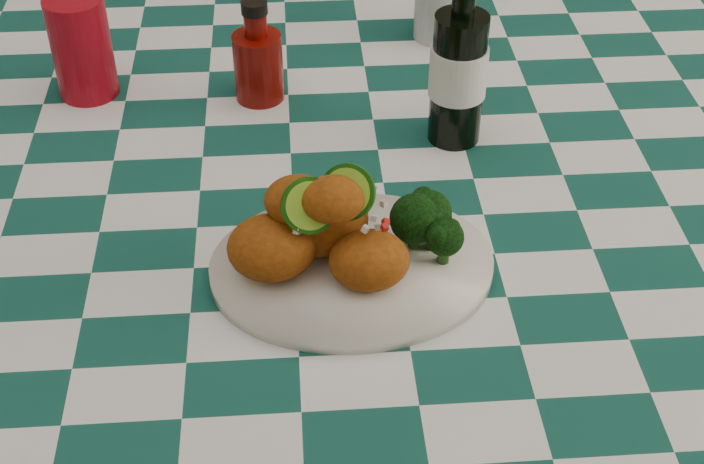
{
  "coord_description": "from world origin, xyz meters",
  "views": [
    {
      "loc": [
        0.0,
        -0.88,
        1.44
      ],
      "look_at": [
        0.06,
        -0.15,
        0.84
      ],
      "focal_mm": 50.0,
      "sensor_mm": 36.0,
      "label": 1
    }
  ],
  "objects_px": {
    "red_tumbler": "(82,47)",
    "ketchup_bottle": "(257,51)",
    "wooden_chair_left": "(67,100)",
    "beer_bottle": "(460,52)",
    "fried_chicken_pile": "(333,221)",
    "wooden_chair_right": "(469,93)",
    "mason_jar": "(441,1)",
    "dining_table": "(303,415)",
    "plate": "(352,268)"
  },
  "relations": [
    {
      "from": "red_tumbler",
      "to": "mason_jar",
      "type": "relative_size",
      "value": 1.22
    },
    {
      "from": "wooden_chair_right",
      "to": "beer_bottle",
      "type": "bearing_deg",
      "value": -96.21
    },
    {
      "from": "ketchup_bottle",
      "to": "wooden_chair_right",
      "type": "relative_size",
      "value": 0.16
    },
    {
      "from": "fried_chicken_pile",
      "to": "wooden_chair_right",
      "type": "relative_size",
      "value": 0.19
    },
    {
      "from": "red_tumbler",
      "to": "dining_table",
      "type": "bearing_deg",
      "value": -40.98
    },
    {
      "from": "dining_table",
      "to": "ketchup_bottle",
      "type": "bearing_deg",
      "value": 100.41
    },
    {
      "from": "fried_chicken_pile",
      "to": "mason_jar",
      "type": "height_order",
      "value": "fried_chicken_pile"
    },
    {
      "from": "mason_jar",
      "to": "ketchup_bottle",
      "type": "bearing_deg",
      "value": -150.03
    },
    {
      "from": "wooden_chair_right",
      "to": "fried_chicken_pile",
      "type": "bearing_deg",
      "value": -102.03
    },
    {
      "from": "wooden_chair_right",
      "to": "ketchup_bottle",
      "type": "bearing_deg",
      "value": -117.17
    },
    {
      "from": "dining_table",
      "to": "mason_jar",
      "type": "bearing_deg",
      "value": 57.61
    },
    {
      "from": "dining_table",
      "to": "plate",
      "type": "distance_m",
      "value": 0.43
    },
    {
      "from": "beer_bottle",
      "to": "red_tumbler",
      "type": "bearing_deg",
      "value": 163.34
    },
    {
      "from": "dining_table",
      "to": "wooden_chair_left",
      "type": "distance_m",
      "value": 0.84
    },
    {
      "from": "fried_chicken_pile",
      "to": "beer_bottle",
      "type": "height_order",
      "value": "beer_bottle"
    },
    {
      "from": "beer_bottle",
      "to": "wooden_chair_right",
      "type": "height_order",
      "value": "beer_bottle"
    },
    {
      "from": "red_tumbler",
      "to": "beer_bottle",
      "type": "xyz_separation_m",
      "value": [
        0.45,
        -0.13,
        0.05
      ]
    },
    {
      "from": "red_tumbler",
      "to": "wooden_chair_left",
      "type": "relative_size",
      "value": 0.14
    },
    {
      "from": "red_tumbler",
      "to": "wooden_chair_left",
      "type": "xyz_separation_m",
      "value": [
        -0.17,
        0.51,
        -0.38
      ]
    },
    {
      "from": "plate",
      "to": "fried_chicken_pile",
      "type": "height_order",
      "value": "fried_chicken_pile"
    },
    {
      "from": "fried_chicken_pile",
      "to": "mason_jar",
      "type": "xyz_separation_m",
      "value": [
        0.17,
        0.49,
        -0.02
      ]
    },
    {
      "from": "dining_table",
      "to": "fried_chicken_pile",
      "type": "bearing_deg",
      "value": -75.89
    },
    {
      "from": "fried_chicken_pile",
      "to": "red_tumbler",
      "type": "relative_size",
      "value": 1.25
    },
    {
      "from": "dining_table",
      "to": "red_tumbler",
      "type": "relative_size",
      "value": 12.82
    },
    {
      "from": "ketchup_bottle",
      "to": "wooden_chair_left",
      "type": "xyz_separation_m",
      "value": [
        -0.38,
        0.53,
        -0.38
      ]
    },
    {
      "from": "plate",
      "to": "beer_bottle",
      "type": "xyz_separation_m",
      "value": [
        0.14,
        0.24,
        0.11
      ]
    },
    {
      "from": "plate",
      "to": "red_tumbler",
      "type": "relative_size",
      "value": 2.18
    },
    {
      "from": "wooden_chair_left",
      "to": "fried_chicken_pile",
      "type": "bearing_deg",
      "value": -72.24
    },
    {
      "from": "dining_table",
      "to": "mason_jar",
      "type": "distance_m",
      "value": 0.6
    },
    {
      "from": "dining_table",
      "to": "mason_jar",
      "type": "xyz_separation_m",
      "value": [
        0.21,
        0.34,
        0.45
      ]
    },
    {
      "from": "dining_table",
      "to": "wooden_chair_right",
      "type": "xyz_separation_m",
      "value": [
        0.36,
        0.77,
        0.03
      ]
    },
    {
      "from": "mason_jar",
      "to": "beer_bottle",
      "type": "bearing_deg",
      "value": -94.13
    },
    {
      "from": "fried_chicken_pile",
      "to": "ketchup_bottle",
      "type": "distance_m",
      "value": 0.35
    },
    {
      "from": "ketchup_bottle",
      "to": "plate",
      "type": "bearing_deg",
      "value": -75.04
    },
    {
      "from": "plate",
      "to": "ketchup_bottle",
      "type": "distance_m",
      "value": 0.36
    },
    {
      "from": "red_tumbler",
      "to": "wooden_chair_left",
      "type": "height_order",
      "value": "wooden_chair_left"
    },
    {
      "from": "fried_chicken_pile",
      "to": "red_tumbler",
      "type": "xyz_separation_m",
      "value": [
        -0.29,
        0.37,
        -0.01
      ]
    },
    {
      "from": "ketchup_bottle",
      "to": "beer_bottle",
      "type": "xyz_separation_m",
      "value": [
        0.23,
        -0.11,
        0.05
      ]
    },
    {
      "from": "mason_jar",
      "to": "wooden_chair_right",
      "type": "height_order",
      "value": "mason_jar"
    },
    {
      "from": "plate",
      "to": "mason_jar",
      "type": "relative_size",
      "value": 2.67
    },
    {
      "from": "fried_chicken_pile",
      "to": "wooden_chair_left",
      "type": "distance_m",
      "value": 1.06
    },
    {
      "from": "beer_bottle",
      "to": "wooden_chair_left",
      "type": "height_order",
      "value": "beer_bottle"
    },
    {
      "from": "red_tumbler",
      "to": "mason_jar",
      "type": "height_order",
      "value": "red_tumbler"
    },
    {
      "from": "dining_table",
      "to": "mason_jar",
      "type": "relative_size",
      "value": 15.65
    },
    {
      "from": "red_tumbler",
      "to": "ketchup_bottle",
      "type": "xyz_separation_m",
      "value": [
        0.22,
        -0.03,
        0.0
      ]
    },
    {
      "from": "beer_bottle",
      "to": "dining_table",
      "type": "bearing_deg",
      "value": -156.4
    },
    {
      "from": "red_tumbler",
      "to": "fried_chicken_pile",
      "type": "bearing_deg",
      "value": -51.91
    },
    {
      "from": "mason_jar",
      "to": "plate",
      "type": "bearing_deg",
      "value": -107.83
    },
    {
      "from": "ketchup_bottle",
      "to": "beer_bottle",
      "type": "height_order",
      "value": "beer_bottle"
    },
    {
      "from": "wooden_chair_right",
      "to": "plate",
      "type": "bearing_deg",
      "value": -100.99
    }
  ]
}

